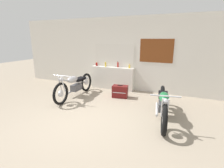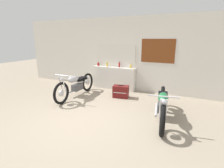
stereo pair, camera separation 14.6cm
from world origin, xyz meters
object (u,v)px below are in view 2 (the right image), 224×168
(motorcycle_silver, at_px, (76,85))
(hard_case_darkred, at_px, (121,92))
(bottle_right_center, at_px, (131,66))
(motorcycle_green, at_px, (162,104))
(bottle_left_center, at_px, (107,64))
(bottle_center, at_px, (119,65))
(bottle_leftmost, at_px, (98,64))

(motorcycle_silver, xyz_separation_m, hard_case_darkred, (1.44, 0.62, -0.22))
(bottle_right_center, bearing_deg, motorcycle_green, -52.11)
(motorcycle_green, height_order, hard_case_darkred, motorcycle_green)
(hard_case_darkred, bearing_deg, motorcycle_silver, -156.91)
(bottle_left_center, xyz_separation_m, hard_case_darkred, (0.98, -0.86, -0.78))
(bottle_left_center, xyz_separation_m, bottle_center, (0.51, 0.07, 0.01))
(motorcycle_green, xyz_separation_m, hard_case_darkred, (-1.61, 1.14, -0.20))
(bottle_leftmost, distance_m, bottle_right_center, 1.44)
(bottle_leftmost, xyz_separation_m, bottle_center, (0.96, 0.00, 0.04))
(bottle_left_center, relative_size, bottle_center, 0.93)
(bottle_left_center, xyz_separation_m, motorcycle_silver, (-0.47, -1.47, -0.56))
(bottle_center, distance_m, bottle_right_center, 0.49)
(motorcycle_green, distance_m, hard_case_darkred, 1.98)
(bottle_leftmost, bearing_deg, motorcycle_silver, -90.70)
(motorcycle_green, height_order, motorcycle_silver, motorcycle_silver)
(bottle_leftmost, bearing_deg, bottle_right_center, -0.91)
(bottle_leftmost, relative_size, bottle_right_center, 0.94)
(motorcycle_silver, height_order, hard_case_darkred, motorcycle_silver)
(bottle_left_center, xyz_separation_m, bottle_right_center, (0.99, 0.04, -0.02))
(bottle_center, relative_size, bottle_right_center, 1.42)
(bottle_leftmost, distance_m, hard_case_darkred, 1.86)
(bottle_right_center, height_order, motorcycle_green, bottle_right_center)
(bottle_right_center, relative_size, motorcycle_green, 0.08)
(bottle_left_center, bearing_deg, bottle_leftmost, 171.41)
(bottle_leftmost, height_order, hard_case_darkred, bottle_leftmost)
(bottle_left_center, distance_m, hard_case_darkred, 1.52)
(bottle_center, bearing_deg, bottle_leftmost, -180.00)
(bottle_center, distance_m, motorcycle_green, 2.99)
(bottle_leftmost, xyz_separation_m, hard_case_darkred, (1.42, -0.93, -0.75))
(bottle_center, height_order, motorcycle_green, bottle_center)
(bottle_leftmost, relative_size, bottle_left_center, 0.71)
(bottle_left_center, relative_size, motorcycle_green, 0.10)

